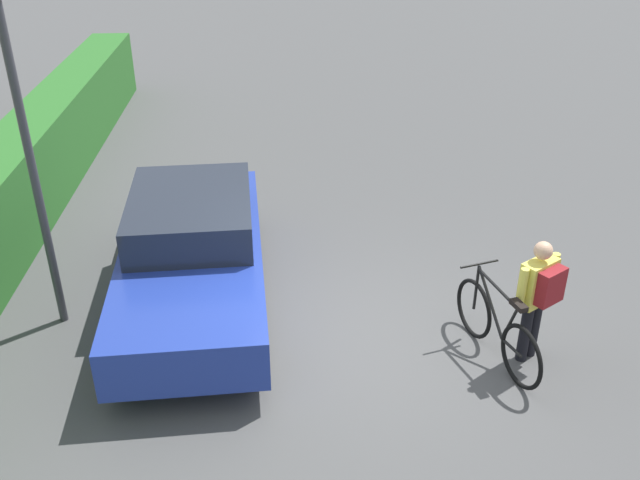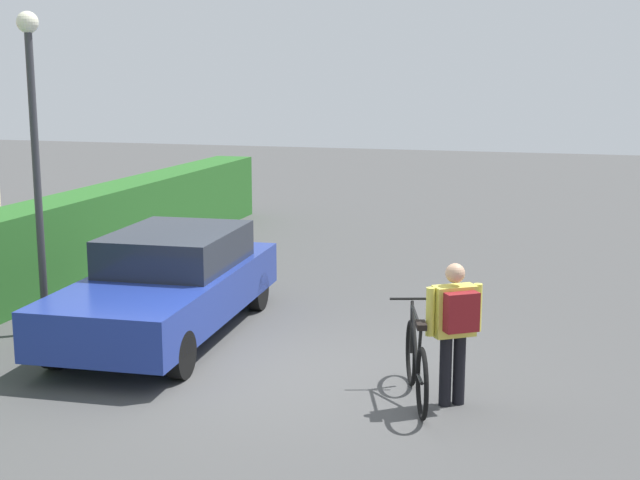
{
  "view_description": "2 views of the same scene",
  "coord_description": "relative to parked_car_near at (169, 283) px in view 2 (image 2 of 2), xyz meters",
  "views": [
    {
      "loc": [
        -6.83,
        0.81,
        5.13
      ],
      "look_at": [
        0.83,
        0.36,
        0.95
      ],
      "focal_mm": 39.02,
      "sensor_mm": 36.0,
      "label": 1
    },
    {
      "loc": [
        -9.35,
        -3.1,
        3.48
      ],
      "look_at": [
        1.38,
        -0.01,
        1.34
      ],
      "focal_mm": 49.46,
      "sensor_mm": 36.0,
      "label": 2
    }
  ],
  "objects": [
    {
      "name": "ground_plane",
      "position": [
        -1.08,
        -2.0,
        -0.7
      ],
      "size": [
        60.0,
        60.0,
        0.0
      ],
      "primitive_type": "plane",
      "color": "#464646"
    },
    {
      "name": "parked_car_near",
      "position": [
        0.0,
        0.0,
        0.0
      ],
      "size": [
        4.58,
        2.01,
        1.37
      ],
      "color": "navy",
      "rests_on": "ground"
    },
    {
      "name": "bicycle",
      "position": [
        -1.51,
        -3.6,
        -0.29
      ],
      "size": [
        1.68,
        0.66,
        1.01
      ],
      "color": "black",
      "rests_on": "ground"
    },
    {
      "name": "person_rider",
      "position": [
        -1.54,
        -4.01,
        0.22
      ],
      "size": [
        0.5,
        0.55,
        1.53
      ],
      "color": "black",
      "rests_on": "ground"
    },
    {
      "name": "street_lamp",
      "position": [
        -0.43,
        1.64,
        2.04
      ],
      "size": [
        0.28,
        0.28,
        4.23
      ],
      "color": "#38383D",
      "rests_on": "ground"
    }
  ]
}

